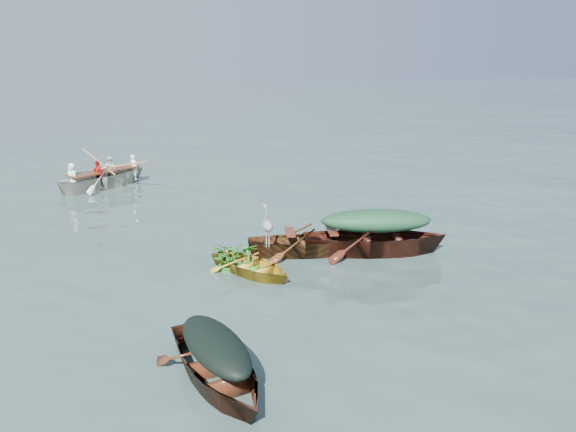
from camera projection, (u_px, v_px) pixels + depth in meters
name	position (u px, v px, depth m)	size (l,w,h in m)	color
ground	(343.00, 294.00, 10.89)	(140.00, 140.00, 0.00)	#384E48
yellow_dinghy	(251.00, 273.00, 11.87)	(1.13, 2.61, 0.67)	gold
dark_covered_boat	(217.00, 382.00, 8.00)	(1.29, 3.46, 0.85)	#522213
green_tarp_boat	(375.00, 253.00, 13.04)	(1.43, 4.60, 1.09)	#421C0F
open_wooden_boat	(311.00, 254.00, 13.00)	(1.25, 4.02, 0.92)	brown
rowed_boat	(106.00, 187.00, 19.30)	(1.36, 4.55, 1.10)	silver
dark_tarp_cover	(215.00, 342.00, 7.82)	(0.71, 1.91, 0.40)	black
green_tarp_cover	(376.00, 220.00, 12.81)	(0.79, 2.53, 0.52)	#1A4024
thwart_benches	(311.00, 234.00, 12.86)	(0.75, 2.01, 0.04)	#4D1C12
heron	(268.00, 231.00, 12.06)	(0.28, 0.40, 0.92)	gray
dinghy_weeds	(234.00, 239.00, 12.06)	(0.70, 0.90, 0.60)	#226C1C
rowers	(103.00, 161.00, 19.04)	(1.23, 3.18, 0.76)	white
oars	(104.00, 171.00, 19.14)	(2.60, 0.60, 0.06)	#A4753E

